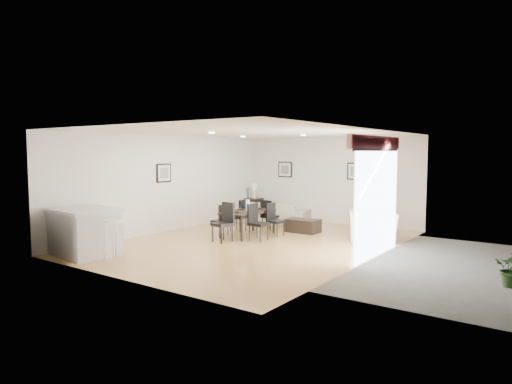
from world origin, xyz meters
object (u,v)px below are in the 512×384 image
Objects in this scene: dining_chair_head at (225,220)px; dining_chair_efar at (274,218)px; dining_chair_enear at (256,220)px; dining_chair_foot at (268,213)px; dining_chair_wnear at (222,218)px; sofa at (271,213)px; dining_chair_wfar at (240,214)px; coffee_table at (303,226)px; side_table at (254,207)px; dining_table at (248,214)px; bar_stool at (113,225)px; armchair at (372,226)px; kitchen_island at (84,231)px.

dining_chair_efar is at bearing 79.43° from dining_chair_head.
dining_chair_enear is 1.49m from dining_chair_foot.
dining_chair_wnear is 1.49m from dining_chair_foot.
sofa is 2.77× the size of dining_chair_wnear.
dining_chair_wfar reaches higher than coffee_table.
dining_chair_foot is 1.05m from coffee_table.
dining_table is at bearing -56.92° from side_table.
dining_chair_efar is (1.18, -1.65, 0.14)m from sofa.
dining_chair_foot is (-0.57, 0.58, 0.01)m from dining_chair_efar.
sofa is 2.04m from dining_chair_efar.
dining_chair_foot is at bearing 164.78° from dining_chair_wnear.
dining_chair_enear reaches higher than side_table.
dining_chair_efar reaches higher than dining_chair_wnear.
bar_stool is at bearing -98.25° from dining_table.
dining_table is 1.85× the size of dining_chair_efar.
sofa is at bearing 112.90° from dining_chair_head.
dining_chair_foot reaches higher than sofa.
dining_table is 0.70m from dining_chair_wnear.
dining_chair_wnear is at bearing 91.00° from bar_stool.
armchair is at bearing 47.52° from dining_chair_head.
dining_chair_head is at bearing -112.85° from coffee_table.
dining_chair_enear is at bearing 65.42° from kitchen_island.
dining_table is at bearing 101.96° from dining_chair_head.
dining_chair_efar reaches higher than bar_stool.
armchair is 5.22m from side_table.
dining_chair_head is at bearing 136.49° from dining_chair_enear.
sofa is 2.59× the size of dining_chair_wfar.
armchair is 3.90m from dining_chair_wnear.
dining_chair_efar is (1.12, 0.80, 0.01)m from dining_chair_wnear.
dining_chair_enear is at bearing 102.62° from sofa.
dining_chair_head is 1.13× the size of bar_stool.
dining_chair_enear is 1.02× the size of coffee_table.
dining_table is 0.69m from dining_chair_wfar.
dining_chair_head is (0.64, -3.03, 0.21)m from sofa.
bar_stool is at bearing 7.52° from dining_chair_wnear.
bar_stool is (-0.49, -4.89, 0.25)m from dining_chair_foot.
dining_chair_foot is at bearing 47.10° from dining_chair_efar.
side_table is (-1.32, 0.92, -0.02)m from sofa.
kitchen_island reaches higher than dining_chair_wnear.
dining_chair_enear reaches higher than armchair.
dining_chair_efar is at bearing -45.87° from side_table.
sofa is at bearing 25.08° from dining_chair_enear.
dining_chair_wfar is at bearing -149.99° from coffee_table.
kitchen_island reaches higher than dining_chair_enear.
dining_chair_foot is (-0.56, 1.38, -0.03)m from dining_chair_enear.
bar_stool is (1.44, -6.88, 0.42)m from side_table.
dining_chair_wnear is 3.52m from bar_stool.
dining_chair_foot reaches higher than dining_chair_efar.
sofa is 1.24m from dining_chair_foot.
dining_chair_wfar is 1.04× the size of bar_stool.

